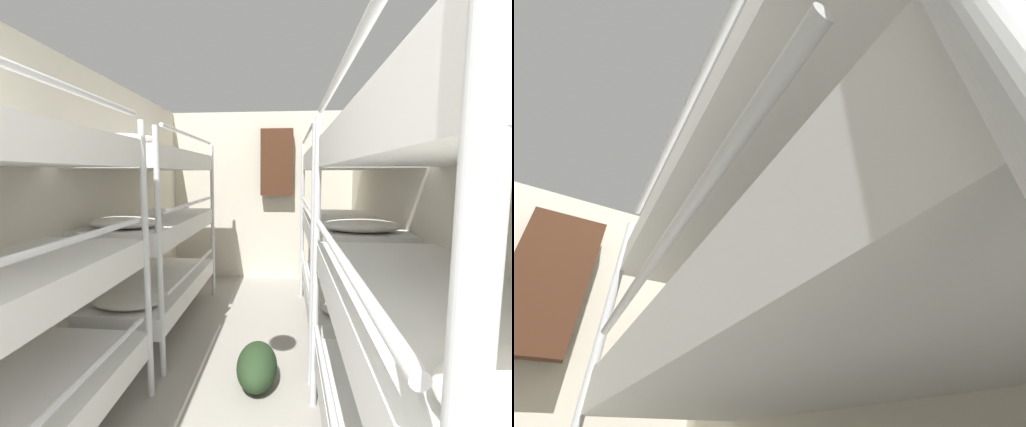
{
  "view_description": "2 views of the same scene",
  "coord_description": "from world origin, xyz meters",
  "views": [
    {
      "loc": [
        0.36,
        0.23,
        1.5
      ],
      "look_at": [
        0.01,
        4.06,
        1.06
      ],
      "focal_mm": 24.0,
      "sensor_mm": 36.0,
      "label": 1
    },
    {
      "loc": [
        0.39,
        2.54,
        0.8
      ],
      "look_at": [
        0.75,
        3.15,
        1.29
      ],
      "focal_mm": 24.0,
      "sensor_mm": 36.0,
      "label": 2
    }
  ],
  "objects": [
    {
      "name": "bunk_stack_right_far",
      "position": [
        0.9,
        3.39,
        1.01
      ],
      "size": [
        0.73,
        1.81,
        1.87
      ],
      "color": "silver",
      "rests_on": "ground_plane"
    },
    {
      "name": "hanging_coat",
      "position": [
        0.22,
        4.95,
        1.66
      ],
      "size": [
        0.44,
        0.12,
        0.9
      ],
      "color": "#472819"
    }
  ]
}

